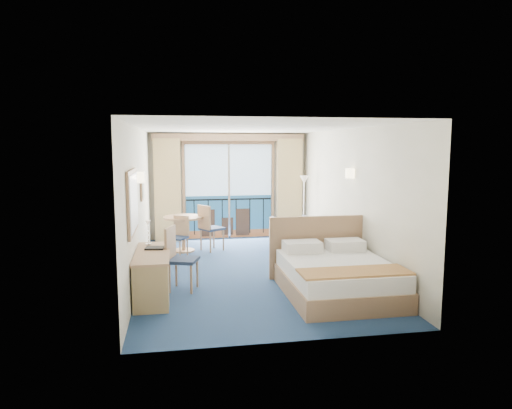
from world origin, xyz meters
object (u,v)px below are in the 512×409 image
object	(u,v)px
nightstand	(340,255)
floor_lamp	(304,192)
armchair	(293,234)
round_table	(183,225)
table_chair_a	(209,225)
desk_chair	(178,255)
table_chair_b	(179,234)
desk	(151,280)
bed	(336,275)

from	to	relation	value
nightstand	floor_lamp	xyz separation A→B (m)	(-0.07, 2.33, 1.01)
armchair	round_table	xyz separation A→B (m)	(-2.45, 0.38, 0.21)
table_chair_a	armchair	bearing A→B (deg)	-131.53
desk_chair	table_chair_b	bearing A→B (deg)	16.88
desk_chair	table_chair_b	size ratio (longest dim) A/B	1.21
table_chair_a	table_chair_b	distance (m)	0.78
armchair	floor_lamp	distance (m)	1.24
armchair	desk	size ratio (longest dim) A/B	0.56
floor_lamp	desk	xyz separation A→B (m)	(-3.44, -3.92, -0.85)
table_chair_a	table_chair_b	xyz separation A→B (m)	(-0.66, -0.39, -0.10)
bed	table_chair_a	distance (m)	3.86
bed	table_chair_a	xyz separation A→B (m)	(-1.80, 3.40, 0.28)
desk	bed	bearing A→B (deg)	1.27
bed	desk	xyz separation A→B (m)	(-2.89, -0.06, 0.09)
bed	table_chair_b	xyz separation A→B (m)	(-2.46, 3.01, 0.18)
floor_lamp	desk	world-z (taller)	floor_lamp
desk	round_table	bearing A→B (deg)	81.51
bed	desk	world-z (taller)	bed
desk	desk_chair	size ratio (longest dim) A/B	1.47
desk	desk_chair	distance (m)	0.85
floor_lamp	table_chair_a	bearing A→B (deg)	-169.16
bed	armchair	distance (m)	3.09
nightstand	armchair	world-z (taller)	armchair
nightstand	floor_lamp	world-z (taller)	floor_lamp
floor_lamp	desk_chair	bearing A→B (deg)	-133.71
bed	table_chair_b	distance (m)	3.89
floor_lamp	desk_chair	world-z (taller)	floor_lamp
bed	armchair	xyz separation A→B (m)	(0.09, 3.09, 0.08)
bed	table_chair_b	size ratio (longest dim) A/B	2.43
round_table	table_chair_b	size ratio (longest dim) A/B	1.02
nightstand	desk_chair	size ratio (longest dim) A/B	0.47
desk_chair	table_chair_b	world-z (taller)	desk_chair
nightstand	table_chair_b	bearing A→B (deg)	154.18
bed	desk_chair	size ratio (longest dim) A/B	2.01
desk	table_chair_b	distance (m)	3.11
bed	nightstand	xyz separation A→B (m)	(0.63, 1.52, -0.07)
round_table	nightstand	bearing A→B (deg)	-33.09
armchair	desk	bearing A→B (deg)	40.86
desk_chair	round_table	xyz separation A→B (m)	(0.14, 2.80, 0.01)
desk	round_table	distance (m)	3.57
nightstand	armchair	xyz separation A→B (m)	(-0.53, 1.57, 0.15)
table_chair_a	floor_lamp	bearing A→B (deg)	-111.12
armchair	round_table	bearing A→B (deg)	-14.53
floor_lamp	table_chair_b	size ratio (longest dim) A/B	1.90
table_chair_a	bed	bearing A→B (deg)	175.87
desk	round_table	xyz separation A→B (m)	(0.53, 3.53, 0.20)
desk	table_chair_b	size ratio (longest dim) A/B	1.78
round_table	table_chair_b	world-z (taller)	table_chair_b
desk_chair	armchair	bearing A→B (deg)	-29.07
floor_lamp	table_chair_a	distance (m)	2.48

